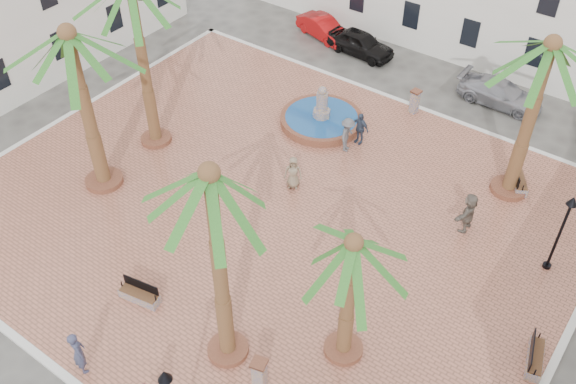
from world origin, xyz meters
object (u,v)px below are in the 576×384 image
bollard_n (415,101)px  bench_s (140,295)px  palm_sw (72,54)px  pedestrian_fountain_b (360,128)px  cyclist_a (78,352)px  pedestrian_north (347,135)px  bollard_se (259,374)px  pedestrian_east (468,212)px  lamppost_e (565,221)px  car_red (324,28)px  fountain (321,118)px  palm_ne (547,64)px  palm_nw (132,0)px  palm_e (352,259)px  bench_e (535,358)px  pedestrian_fountain_a (293,172)px  palm_s (212,196)px  car_black (361,43)px  bench_ne (518,180)px  car_silver (500,93)px

bollard_n → bench_s: bearing=-98.7°
palm_sw → pedestrian_fountain_b: palm_sw is taller
cyclist_a → pedestrian_north: (0.89, 15.95, -0.06)m
bollard_se → palm_sw: bearing=161.4°
bench_s → pedestrian_east: bearing=41.9°
lamppost_e → car_red: bearing=148.9°
fountain → car_red: 9.47m
palm_sw → palm_ne: size_ratio=1.02×
bench_s → cyclist_a: cyclist_a is taller
palm_nw → fountain: bearing=46.0°
pedestrian_north → fountain: bearing=50.2°
palm_e → pedestrian_east: 9.23m
palm_ne → bench_s: bearing=-122.4°
lamppost_e → pedestrian_east: (-3.62, 0.09, -1.64)m
cyclist_a → pedestrian_north: bearing=-70.4°
bench_e → cyclist_a: 15.87m
lamppost_e → pedestrian_north: bearing=170.5°
pedestrian_fountain_a → pedestrian_fountain_b: bearing=51.4°
pedestrian_fountain_b → palm_ne: bearing=13.4°
palm_sw → palm_s: (10.61, -3.74, 0.76)m
bollard_se → pedestrian_fountain_b: (-4.38, 13.78, 0.12)m
palm_e → pedestrian_east: bearing=83.5°
palm_e → palm_ne: bearing=82.6°
cyclist_a → pedestrian_east: cyclist_a is taller
bench_e → car_black: car_black is taller
palm_ne → palm_s: bearing=-108.9°
palm_s → bench_ne: size_ratio=4.71×
bench_s → pedestrian_east: pedestrian_east is taller
bollard_n → pedestrian_fountain_a: (-1.72, -8.62, 0.13)m
car_red → car_silver: car_silver is taller
palm_nw → bollard_n: 15.17m
palm_nw → cyclist_a: (7.28, -10.98, -6.55)m
palm_s → bench_e: palm_s is taller
palm_nw → lamppost_e: bearing=9.6°
car_black → palm_nw: bearing=168.8°
palm_ne → pedestrian_fountain_a: size_ratio=4.78×
palm_sw → bench_ne: 20.27m
bench_e → cyclist_a: bearing=112.3°
bollard_se → pedestrian_north: size_ratio=0.78×
palm_sw → bench_s: (6.35, -3.92, -6.52)m
palm_nw → car_black: bearing=74.6°
palm_e → palm_sw: bearing=174.7°
palm_nw → palm_sw: 3.83m
bench_s → bench_e: (13.32, 6.15, 0.01)m
fountain → lamppost_e: lamppost_e is taller
bench_ne → pedestrian_north: size_ratio=1.01×
bollard_se → pedestrian_east: bearing=77.4°
palm_ne → bench_e: size_ratio=4.45×
palm_s → bench_s: size_ratio=5.07×
pedestrian_fountain_b → car_red: size_ratio=0.44×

